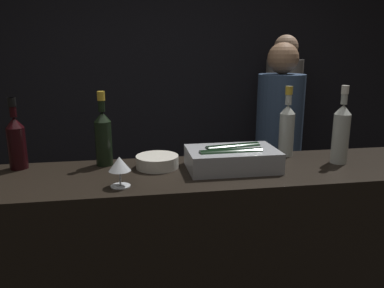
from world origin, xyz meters
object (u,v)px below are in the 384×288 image
(champagne_bottle, at_px, (103,135))
(person_in_hoodie, at_px, (278,146))
(bowl_white, at_px, (157,161))
(white_wine_bottle, at_px, (341,131))
(red_wine_bottle_black_foil, at_px, (16,140))
(ice_bin_with_bottles, at_px, (232,158))
(rose_wine_bottle, at_px, (287,127))
(person_blond_tee, at_px, (282,120))
(wine_glass, at_px, (120,165))

(champagne_bottle, xyz_separation_m, person_in_hoodie, (1.16, 0.70, -0.28))
(bowl_white, xyz_separation_m, white_wine_bottle, (0.87, -0.07, 0.12))
(red_wine_bottle_black_foil, xyz_separation_m, white_wine_bottle, (1.49, -0.16, 0.02))
(bowl_white, height_order, person_in_hoodie, person_in_hoodie)
(ice_bin_with_bottles, height_order, red_wine_bottle_black_foil, red_wine_bottle_black_foil)
(red_wine_bottle_black_foil, distance_m, white_wine_bottle, 1.50)
(ice_bin_with_bottles, height_order, white_wine_bottle, white_wine_bottle)
(rose_wine_bottle, xyz_separation_m, person_blond_tee, (0.57, 1.40, -0.23))
(person_blond_tee, bearing_deg, rose_wine_bottle, -9.93)
(wine_glass, bearing_deg, bowl_white, 54.14)
(ice_bin_with_bottles, xyz_separation_m, person_in_hoodie, (0.58, 0.86, -0.19))
(rose_wine_bottle, bearing_deg, wine_glass, -158.54)
(red_wine_bottle_black_foil, bearing_deg, bowl_white, -8.28)
(person_in_hoodie, distance_m, person_blond_tee, 0.79)
(rose_wine_bottle, height_order, person_in_hoodie, person_in_hoodie)
(champagne_bottle, bearing_deg, ice_bin_with_bottles, -15.31)
(red_wine_bottle_black_foil, distance_m, rose_wine_bottle, 1.29)
(ice_bin_with_bottles, xyz_separation_m, wine_glass, (-0.50, -0.15, 0.04))
(person_in_hoodie, bearing_deg, white_wine_bottle, -143.52)
(white_wine_bottle, bearing_deg, bowl_white, 175.48)
(ice_bin_with_bottles, relative_size, bowl_white, 2.06)
(bowl_white, distance_m, person_blond_tee, 1.95)
(rose_wine_bottle, bearing_deg, person_in_hoodie, 70.11)
(ice_bin_with_bottles, xyz_separation_m, bowl_white, (-0.33, 0.08, -0.02))
(person_blond_tee, bearing_deg, bowl_white, -27.31)
(champagne_bottle, distance_m, person_blond_tee, 2.06)
(rose_wine_bottle, distance_m, champagne_bottle, 0.91)
(white_wine_bottle, relative_size, person_blond_tee, 0.22)
(wine_glass, distance_m, person_blond_tee, 2.23)
(wine_glass, distance_m, white_wine_bottle, 1.04)
(ice_bin_with_bottles, distance_m, champagne_bottle, 0.60)
(wine_glass, bearing_deg, white_wine_bottle, 8.74)
(champagne_bottle, bearing_deg, rose_wine_bottle, 1.11)
(rose_wine_bottle, bearing_deg, person_blond_tee, 67.84)
(red_wine_bottle_black_foil, relative_size, person_in_hoodie, 0.20)
(wine_glass, distance_m, champagne_bottle, 0.32)
(white_wine_bottle, distance_m, person_in_hoodie, 0.90)
(person_blond_tee, bearing_deg, ice_bin_with_bottles, -17.62)
(person_in_hoodie, relative_size, person_blond_tee, 0.95)
(person_in_hoodie, bearing_deg, person_blond_tee, 15.48)
(bowl_white, bearing_deg, rose_wine_bottle, 8.52)
(bowl_white, relative_size, white_wine_bottle, 0.53)
(bowl_white, xyz_separation_m, wine_glass, (-0.16, -0.23, 0.06))
(wine_glass, xyz_separation_m, white_wine_bottle, (1.03, 0.16, 0.07))
(bowl_white, distance_m, person_in_hoodie, 1.21)
(bowl_white, height_order, champagne_bottle, champagne_bottle)
(wine_glass, distance_m, person_in_hoodie, 1.49)
(ice_bin_with_bottles, relative_size, white_wine_bottle, 1.09)
(white_wine_bottle, distance_m, rose_wine_bottle, 0.26)
(champagne_bottle, bearing_deg, white_wine_bottle, -7.76)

